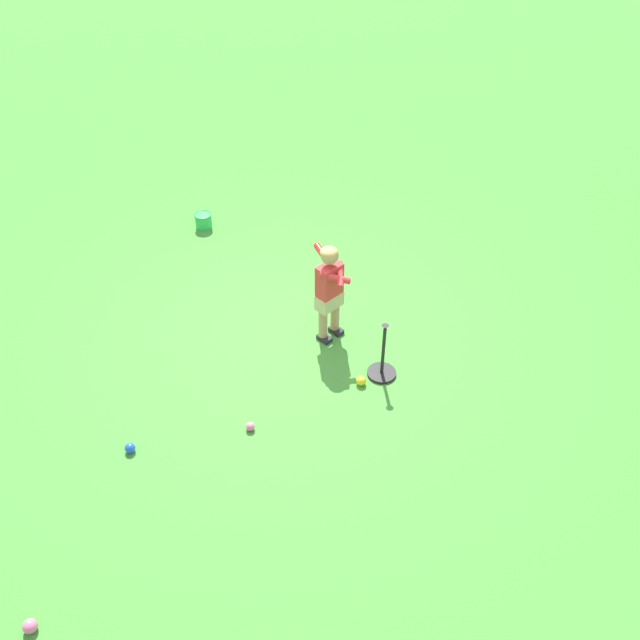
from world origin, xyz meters
name	(u,v)px	position (x,y,z in m)	size (l,w,h in m)	color
ground_plane	(281,339)	(0.00, 0.00, 0.00)	(40.00, 40.00, 0.00)	#479338
child_batter	(330,285)	(-0.45, -0.21, 0.65)	(0.49, 0.50, 1.08)	#232328
play_ball_by_bucket	(250,427)	(-0.16, 1.21, 0.04)	(0.08, 0.08, 0.08)	pink
play_ball_behind_batter	(30,626)	(0.61, 3.35, 0.05)	(0.10, 0.10, 0.10)	pink
play_ball_far_left	(130,448)	(0.74, 1.75, 0.05)	(0.09, 0.09, 0.09)	blue
play_ball_midfield	(361,381)	(-0.95, 0.37, 0.05)	(0.10, 0.10, 0.10)	yellow
batting_tee	(382,366)	(-1.10, 0.18, 0.10)	(0.28, 0.28, 0.62)	black
toy_bucket	(203,220)	(1.62, -1.67, 0.10)	(0.22, 0.22, 0.19)	green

